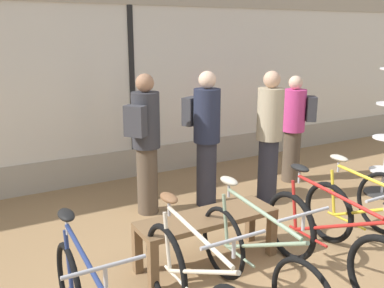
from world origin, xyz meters
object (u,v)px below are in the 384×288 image
(bicycle_center_right, at_px, (330,245))
(bicycle_center_left, at_px, (257,264))
(customer_by_window, at_px, (294,126))
(customer_mid_floor, at_px, (146,140))
(customer_near_bench, at_px, (269,134))
(bicycle_right, at_px, (369,228))
(display_bench, at_px, (207,225))
(customer_near_rack, at_px, (206,135))

(bicycle_center_right, bearing_deg, bicycle_center_left, 175.07)
(customer_by_window, xyz_separation_m, customer_mid_floor, (-2.42, -0.03, 0.08))
(bicycle_center_left, distance_m, customer_mid_floor, 2.26)
(customer_by_window, bearing_deg, customer_near_bench, -152.44)
(customer_by_window, height_order, customer_near_bench, customer_near_bench)
(bicycle_right, distance_m, customer_by_window, 2.48)
(customer_by_window, bearing_deg, bicycle_center_left, -137.18)
(customer_by_window, bearing_deg, bicycle_right, -114.72)
(display_bench, bearing_deg, customer_near_bench, 32.78)
(bicycle_center_left, bearing_deg, bicycle_right, 0.86)
(customer_near_rack, bearing_deg, display_bench, -120.31)
(bicycle_center_right, bearing_deg, customer_mid_floor, 109.25)
(display_bench, relative_size, customer_near_rack, 0.80)
(bicycle_center_left, height_order, customer_mid_floor, customer_mid_floor)
(bicycle_center_right, height_order, display_bench, bicycle_center_right)
(display_bench, bearing_deg, customer_near_rack, 59.69)
(customer_by_window, bearing_deg, bicycle_center_right, -125.47)
(customer_mid_floor, bearing_deg, display_bench, -89.01)
(bicycle_center_left, height_order, bicycle_right, bicycle_center_left)
(customer_mid_floor, bearing_deg, customer_near_bench, -14.46)
(bicycle_center_left, relative_size, customer_mid_floor, 0.99)
(customer_near_rack, bearing_deg, customer_by_window, 5.12)
(customer_near_bench, bearing_deg, customer_mid_floor, 165.54)
(bicycle_center_right, bearing_deg, display_bench, 132.00)
(bicycle_right, height_order, customer_mid_floor, customer_mid_floor)
(customer_near_rack, height_order, customer_by_window, customer_near_rack)
(bicycle_center_left, xyz_separation_m, customer_by_window, (2.40, 2.22, 0.48))
(display_bench, distance_m, customer_near_bench, 1.92)
(bicycle_center_right, relative_size, customer_near_rack, 1.01)
(customer_by_window, bearing_deg, display_bench, -148.99)
(customer_by_window, distance_m, customer_near_bench, 0.95)
(customer_near_rack, xyz_separation_m, customer_by_window, (1.64, 0.15, -0.09))
(customer_near_rack, xyz_separation_m, customer_mid_floor, (-0.78, 0.12, -0.01))
(display_bench, bearing_deg, customer_by_window, 31.01)
(customer_near_rack, height_order, customer_near_bench, customer_near_rack)
(customer_near_rack, distance_m, customer_mid_floor, 0.79)
(customer_near_rack, relative_size, customer_by_window, 1.09)
(display_bench, bearing_deg, customer_mid_floor, 90.99)
(display_bench, xyz_separation_m, customer_near_rack, (0.76, 1.29, 0.54))
(bicycle_center_left, distance_m, bicycle_right, 1.39)
(bicycle_right, distance_m, customer_near_rack, 2.23)
(bicycle_right, distance_m, customer_mid_floor, 2.65)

